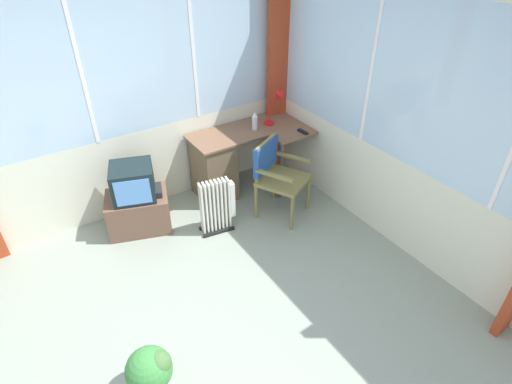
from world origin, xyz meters
The scene contains 12 objects.
ground centered at (0.00, 0.00, -0.03)m, with size 5.58×5.27×0.06m, color gray.
north_window_panel centered at (0.00, 2.17, 1.28)m, with size 4.58×0.07×2.57m.
east_window_panel centered at (2.32, 0.00, 1.28)m, with size 0.07×4.27×2.57m.
curtain_corner centered at (2.19, 2.04, 1.24)m, with size 0.29×0.07×2.47m, color #AA3C20.
desk centered at (1.22, 1.84, 0.41)m, with size 1.35×0.78×0.76m.
desk_lamp centered at (1.99, 1.78, 1.04)m, with size 0.24×0.21×0.42m.
tv_remote centered at (2.11, 1.42, 0.77)m, with size 0.04×0.15×0.02m, color black.
spray_bottle centered at (1.69, 1.80, 0.87)m, with size 0.06×0.06×0.22m.
wooden_armchair centered at (1.56, 1.23, 0.56)m, with size 0.65×0.65×0.87m.
tv_on_stand centered at (0.17, 1.76, 0.34)m, with size 0.75×0.63×0.78m.
space_heater centered at (0.87, 1.26, 0.32)m, with size 0.40×0.22×0.63m.
potted_plant centered at (-0.42, -0.09, 0.24)m, with size 0.33×0.33×0.42m.
Camera 1 is at (-0.71, -1.88, 2.93)m, focal length 28.97 mm.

